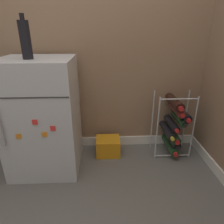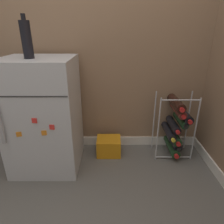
# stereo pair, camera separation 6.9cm
# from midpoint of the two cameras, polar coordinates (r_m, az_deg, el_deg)

# --- Properties ---
(ground_plane) EXTENTS (14.00, 14.00, 0.00)m
(ground_plane) POSITION_cam_midpoint_polar(r_m,az_deg,el_deg) (1.57, -4.06, -22.92)
(ground_plane) COLOR #56544F
(wall_back) EXTENTS (7.00, 0.07, 2.50)m
(wall_back) POSITION_cam_midpoint_polar(r_m,az_deg,el_deg) (1.85, -3.62, 26.27)
(wall_back) COLOR #84664C
(wall_back) RESTS_ON ground_plane
(mini_fridge) EXTENTS (0.54, 0.53, 0.93)m
(mini_fridge) POSITION_cam_midpoint_polar(r_m,az_deg,el_deg) (1.72, -17.89, -0.93)
(mini_fridge) COLOR #B7BABF
(mini_fridge) RESTS_ON ground_plane
(wine_rack) EXTENTS (0.34, 0.33, 0.60)m
(wine_rack) POSITION_cam_midpoint_polar(r_m,az_deg,el_deg) (1.94, 18.49, -3.85)
(wine_rack) COLOR #B2B2B7
(wine_rack) RESTS_ON ground_plane
(soda_box) EXTENTS (0.22, 0.19, 0.16)m
(soda_box) POSITION_cam_midpoint_polar(r_m,az_deg,el_deg) (1.94, -0.03, -9.73)
(soda_box) COLOR orange
(soda_box) RESTS_ON ground_plane
(fridge_top_bottle) EXTENTS (0.07, 0.07, 0.29)m
(fridge_top_bottle) POSITION_cam_midpoint_polar(r_m,az_deg,el_deg) (1.55, -22.15, 18.66)
(fridge_top_bottle) COLOR black
(fridge_top_bottle) RESTS_ON mini_fridge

